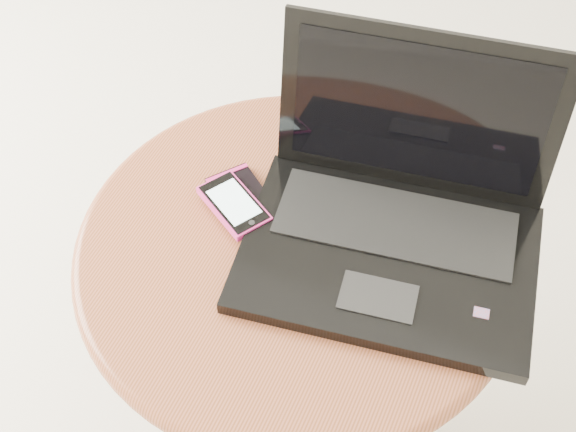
% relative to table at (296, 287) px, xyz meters
% --- Properties ---
extents(table, '(0.58, 0.58, 0.46)m').
position_rel_table_xyz_m(table, '(0.00, 0.00, 0.00)').
color(table, '#572F16').
rests_on(table, ground).
extents(laptop, '(0.40, 0.35, 0.24)m').
position_rel_table_xyz_m(laptop, '(0.11, 0.06, 0.14)').
color(laptop, black).
rests_on(laptop, table).
extents(phone_black, '(0.13, 0.12, 0.01)m').
position_rel_table_xyz_m(phone_black, '(-0.09, 0.03, 0.10)').
color(phone_black, black).
rests_on(phone_black, table).
extents(phone_pink, '(0.12, 0.10, 0.01)m').
position_rel_table_xyz_m(phone_pink, '(-0.10, 0.01, 0.12)').
color(phone_pink, '#D2297F').
rests_on(phone_pink, phone_black).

